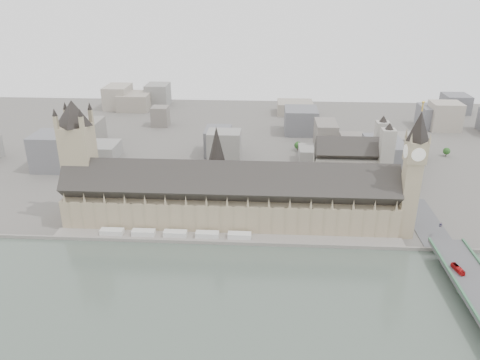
# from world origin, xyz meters

# --- Properties ---
(ground) EXTENTS (900.00, 900.00, 0.00)m
(ground) POSITION_xyz_m (0.00, 0.00, 0.00)
(ground) COLOR #595651
(ground) RESTS_ON ground
(embankment_wall) EXTENTS (600.00, 1.50, 3.00)m
(embankment_wall) POSITION_xyz_m (0.00, -15.00, 1.50)
(embankment_wall) COLOR gray
(embankment_wall) RESTS_ON ground
(river_terrace) EXTENTS (270.00, 15.00, 2.00)m
(river_terrace) POSITION_xyz_m (0.00, -7.50, 1.00)
(river_terrace) COLOR gray
(river_terrace) RESTS_ON ground
(terrace_tents) EXTENTS (118.00, 7.00, 4.00)m
(terrace_tents) POSITION_xyz_m (-40.00, -7.00, 4.00)
(terrace_tents) COLOR silver
(terrace_tents) RESTS_ON river_terrace
(palace_of_westminster) EXTENTS (265.00, 40.73, 55.44)m
(palace_of_westminster) POSITION_xyz_m (0.00, 19.70, 22.71)
(palace_of_westminster) COLOR gray
(palace_of_westminster) RESTS_ON ground
(elizabeth_tower) EXTENTS (17.00, 17.00, 107.50)m
(elizabeth_tower) POSITION_xyz_m (138.00, 8.00, 58.09)
(elizabeth_tower) COLOR gray
(elizabeth_tower) RESTS_ON ground
(victoria_tower) EXTENTS (30.00, 30.00, 100.00)m
(victoria_tower) POSITION_xyz_m (-122.00, 26.00, 55.20)
(victoria_tower) COLOR gray
(victoria_tower) RESTS_ON ground
(central_tower) EXTENTS (13.00, 13.00, 48.00)m
(central_tower) POSITION_xyz_m (-10.00, 26.00, 57.92)
(central_tower) COLOR #9B8E6B
(central_tower) RESTS_ON ground
(westminster_abbey) EXTENTS (68.00, 36.00, 64.00)m
(westminster_abbey) POSITION_xyz_m (110.92, 95.00, 25.08)
(westminster_abbey) COLOR #A39D93
(westminster_abbey) RESTS_ON ground
(city_skyline_inland) EXTENTS (720.00, 360.00, 38.00)m
(city_skyline_inland) POSITION_xyz_m (0.00, 245.00, 19.00)
(city_skyline_inland) COLOR gray
(city_skyline_inland) RESTS_ON ground
(park_trees) EXTENTS (110.00, 30.00, 15.00)m
(park_trees) POSITION_xyz_m (-10.00, 60.00, 7.50)
(park_trees) COLOR #194217
(park_trees) RESTS_ON ground
(red_bus_north) EXTENTS (5.51, 12.65, 3.43)m
(red_bus_north) POSITION_xyz_m (155.47, -55.79, 11.97)
(red_bus_north) COLOR red
(red_bus_north) RESTS_ON westminster_bridge
(car_approach) EXTENTS (3.93, 5.56, 1.49)m
(car_approach) POSITION_xyz_m (165.09, 6.41, 11.00)
(car_approach) COLOR gray
(car_approach) RESTS_ON westminster_bridge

